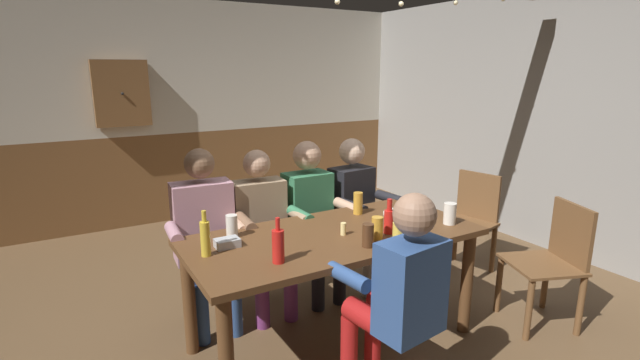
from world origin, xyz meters
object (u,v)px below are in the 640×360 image
(bottle_0, at_px, (389,220))
(wall_dart_cabinet, at_px, (122,93))
(condiment_caddy, at_px, (227,243))
(pint_glass_0, at_px, (368,235))
(pint_glass_4, at_px, (377,228))
(bottle_2, at_px, (278,245))
(dining_table, at_px, (334,249))
(person_4, at_px, (398,290))
(plate_0, at_px, (402,214))
(pint_glass_3, at_px, (450,214))
(pint_glass_1, at_px, (358,203))
(person_3, at_px, (357,206))
(chair_empty_near_left, at_px, (552,260))
(table_candle, at_px, (343,229))
(pint_glass_5, at_px, (399,233))
(pint_glass_2, at_px, (232,226))
(chair_empty_near_right, at_px, (470,219))
(person_2, at_px, (312,212))
(bottle_1, at_px, (205,237))
(person_0, at_px, (205,230))
(person_1, at_px, (262,225))

(bottle_0, relative_size, wall_dart_cabinet, 0.32)
(condiment_caddy, distance_m, pint_glass_0, 0.83)
(pint_glass_0, distance_m, pint_glass_4, 0.13)
(bottle_2, distance_m, pint_glass_0, 0.55)
(wall_dart_cabinet, bearing_deg, dining_table, -75.58)
(person_4, xyz_separation_m, plate_0, (0.63, 0.73, 0.11))
(pint_glass_3, bearing_deg, pint_glass_1, 129.74)
(pint_glass_0, bearing_deg, wall_dart_cabinet, 104.13)
(person_3, relative_size, pint_glass_0, 8.80)
(bottle_2, bearing_deg, person_4, -41.37)
(chair_empty_near_left, relative_size, plate_0, 3.38)
(plate_0, height_order, bottle_2, bottle_2)
(person_4, relative_size, pint_glass_0, 8.62)
(table_candle, xyz_separation_m, plate_0, (0.58, 0.13, -0.03))
(pint_glass_3, distance_m, pint_glass_5, 0.52)
(pint_glass_1, distance_m, wall_dart_cabinet, 3.09)
(pint_glass_0, bearing_deg, pint_glass_2, 138.97)
(chair_empty_near_right, relative_size, pint_glass_0, 6.31)
(chair_empty_near_left, height_order, pint_glass_3, pint_glass_3)
(plate_0, height_order, bottle_0, bottle_0)
(person_2, xyz_separation_m, chair_empty_near_right, (1.44, -0.31, -0.21))
(person_3, xyz_separation_m, bottle_2, (-1.13, -0.89, 0.19))
(person_4, height_order, bottle_1, person_4)
(person_2, height_order, pint_glass_5, person_2)
(dining_table, distance_m, chair_empty_near_right, 1.70)
(pint_glass_3, height_order, pint_glass_4, same)
(person_0, xyz_separation_m, chair_empty_near_right, (2.28, -0.31, -0.21))
(person_0, bearing_deg, bottle_1, 78.48)
(bottle_1, distance_m, pint_glass_4, 1.02)
(chair_empty_near_right, xyz_separation_m, pint_glass_0, (-1.59, -0.64, 0.36))
(person_1, distance_m, bottle_1, 0.86)
(condiment_caddy, relative_size, pint_glass_3, 0.97)
(person_0, bearing_deg, pint_glass_5, 136.02)
(person_1, relative_size, pint_glass_3, 8.40)
(person_1, height_order, condiment_caddy, person_1)
(person_3, relative_size, pint_glass_4, 8.52)
(person_0, bearing_deg, pint_glass_3, 151.45)
(person_4, relative_size, chair_empty_near_left, 1.37)
(dining_table, height_order, pint_glass_5, pint_glass_5)
(person_0, xyz_separation_m, pint_glass_1, (1.00, -0.41, 0.15))
(person_0, xyz_separation_m, person_1, (0.42, -0.01, -0.03))
(plate_0, relative_size, pint_glass_1, 1.64)
(person_3, bearing_deg, person_1, -6.28)
(pint_glass_0, height_order, pint_glass_1, pint_glass_1)
(person_1, xyz_separation_m, pint_glass_0, (0.27, -0.94, 0.17))
(person_2, height_order, bottle_1, person_2)
(dining_table, distance_m, pint_glass_4, 0.33)
(person_2, bearing_deg, pint_glass_3, 120.69)
(pint_glass_3, bearing_deg, person_2, 121.88)
(bottle_1, relative_size, pint_glass_3, 1.83)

